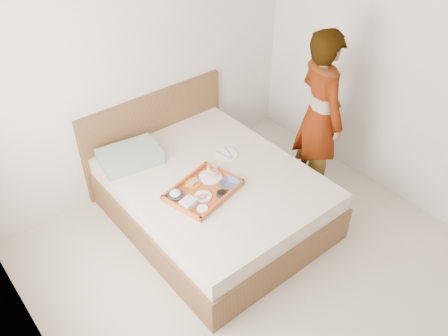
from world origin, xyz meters
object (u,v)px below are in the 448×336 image
bed (213,197)px  tray (203,190)px  dinner_plate (226,155)px  person (319,116)px

bed → tray: tray is taller
tray → dinner_plate: 0.59m
bed → dinner_plate: size_ratio=9.16×
dinner_plate → person: person is taller
bed → dinner_plate: (0.29, 0.16, 0.27)m
tray → person: bearing=-18.9°
tray → person: size_ratio=0.35×
bed → dinner_plate: dinner_plate is taller
dinner_plate → tray: bearing=-149.6°
tray → dinner_plate: (0.50, 0.30, -0.02)m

